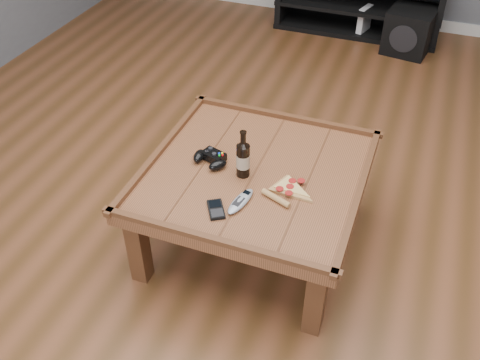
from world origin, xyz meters
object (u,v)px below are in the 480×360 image
(media_console, at_px, (359,3))
(coffee_table, at_px, (255,181))
(game_controller, at_px, (211,158))
(pizza_slice, at_px, (288,190))
(subwoofer, at_px, (409,31))
(smartphone, at_px, (216,209))
(remote_control, at_px, (241,201))
(beer_bottle, at_px, (243,158))
(game_console, at_px, (364,23))

(media_console, bearing_deg, coffee_table, -90.00)
(game_controller, xyz_separation_m, pizza_slice, (0.40, -0.07, -0.02))
(coffee_table, distance_m, subwoofer, 2.54)
(subwoofer, bearing_deg, coffee_table, -91.58)
(coffee_table, xyz_separation_m, smartphone, (-0.07, -0.31, 0.07))
(coffee_table, bearing_deg, media_console, 90.00)
(remote_control, bearing_deg, coffee_table, 104.18)
(beer_bottle, bearing_deg, remote_control, -72.88)
(coffee_table, height_order, pizza_slice, pizza_slice)
(game_controller, bearing_deg, media_console, 102.76)
(coffee_table, xyz_separation_m, game_controller, (-0.22, -0.01, 0.08))
(media_console, height_order, pizza_slice, media_console)
(smartphone, height_order, subwoofer, smartphone)
(media_console, xyz_separation_m, subwoofer, (0.47, -0.26, -0.07))
(pizza_slice, height_order, smartphone, pizza_slice)
(remote_control, height_order, game_console, remote_control)
(pizza_slice, height_order, game_console, pizza_slice)
(smartphone, bearing_deg, remote_control, 12.72)
(pizza_slice, bearing_deg, game_controller, -168.41)
(beer_bottle, xyz_separation_m, smartphone, (-0.02, -0.27, -0.09))
(game_controller, xyz_separation_m, subwoofer, (0.69, 2.50, -0.30))
(pizza_slice, bearing_deg, media_console, 115.54)
(beer_bottle, height_order, game_controller, beer_bottle)
(pizza_slice, distance_m, smartphone, 0.34)
(remote_control, bearing_deg, game_controller, 147.30)
(coffee_table, distance_m, game_console, 2.69)
(game_controller, relative_size, pizza_slice, 0.61)
(smartphone, bearing_deg, beer_bottle, 53.69)
(beer_bottle, bearing_deg, game_console, 87.47)
(coffee_table, bearing_deg, remote_control, -86.70)
(remote_control, relative_size, subwoofer, 0.49)
(media_console, relative_size, game_controller, 7.50)
(remote_control, bearing_deg, subwoofer, 91.43)
(coffee_table, height_order, remote_control, remote_control)
(subwoofer, bearing_deg, game_controller, -96.36)
(game_controller, bearing_deg, game_console, 101.04)
(media_console, xyz_separation_m, beer_bottle, (-0.05, -2.79, 0.30))
(beer_bottle, height_order, pizza_slice, beer_bottle)
(remote_control, distance_m, game_console, 2.92)
(smartphone, height_order, game_console, smartphone)
(coffee_table, height_order, media_console, media_console)
(coffee_table, relative_size, smartphone, 7.61)
(media_console, xyz_separation_m, pizza_slice, (0.18, -2.83, 0.21))
(remote_control, bearing_deg, smartphone, -125.04)
(coffee_table, bearing_deg, smartphone, -102.45)
(coffee_table, xyz_separation_m, game_console, (0.07, 2.67, -0.28))
(remote_control, xyz_separation_m, subwoofer, (0.45, 2.72, -0.29))
(beer_bottle, xyz_separation_m, game_controller, (-0.18, 0.03, -0.07))
(remote_control, bearing_deg, beer_bottle, 118.01)
(media_console, distance_m, pizza_slice, 2.85)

